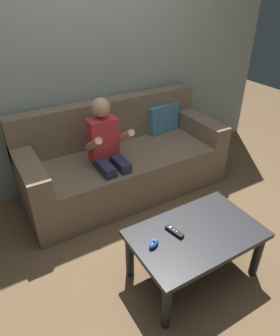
% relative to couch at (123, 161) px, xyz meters
% --- Properties ---
extents(ground_plane, '(8.63, 8.63, 0.00)m').
position_rel_couch_xyz_m(ground_plane, '(-0.14, -1.12, -0.30)').
color(ground_plane, brown).
extents(wall_back, '(4.31, 0.05, 2.50)m').
position_rel_couch_xyz_m(wall_back, '(-0.14, 0.39, 0.95)').
color(wall_back, gray).
rests_on(wall_back, ground).
extents(couch, '(1.96, 0.80, 0.86)m').
position_rel_couch_xyz_m(couch, '(0.00, 0.00, 0.00)').
color(couch, '#75604C').
rests_on(couch, ground).
extents(person_seated_on_couch, '(0.35, 0.43, 1.02)m').
position_rel_couch_xyz_m(person_seated_on_couch, '(-0.24, -0.19, 0.28)').
color(person_seated_on_couch, '#282D47').
rests_on(person_seated_on_couch, ground).
extents(coffee_table, '(0.88, 0.55, 0.41)m').
position_rel_couch_xyz_m(coffee_table, '(-0.10, -1.24, 0.04)').
color(coffee_table, '#232326').
rests_on(coffee_table, ground).
extents(game_remote_black_near_edge, '(0.07, 0.14, 0.03)m').
position_rel_couch_xyz_m(game_remote_black_near_edge, '(-0.23, -1.17, 0.12)').
color(game_remote_black_near_edge, black).
rests_on(game_remote_black_near_edge, coffee_table).
extents(nunchuk_blue, '(0.10, 0.08, 0.05)m').
position_rel_couch_xyz_m(nunchuk_blue, '(-0.41, -1.19, 0.12)').
color(nunchuk_blue, blue).
rests_on(nunchuk_blue, coffee_table).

